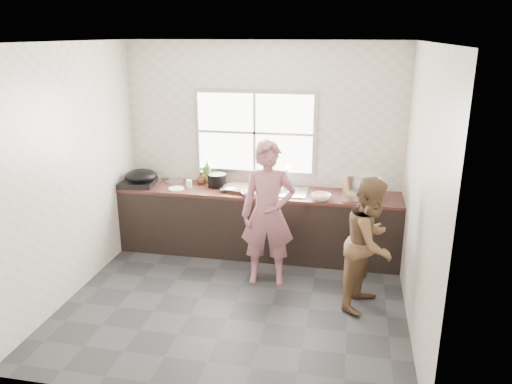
% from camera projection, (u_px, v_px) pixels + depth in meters
% --- Properties ---
extents(floor, '(3.60, 3.20, 0.01)m').
position_uv_depth(floor, '(235.00, 302.00, 5.41)').
color(floor, '#2B2B2E').
rests_on(floor, ground).
extents(ceiling, '(3.60, 3.20, 0.01)m').
position_uv_depth(ceiling, '(232.00, 41.00, 4.59)').
color(ceiling, silver).
rests_on(ceiling, wall_back).
extents(wall_back, '(3.60, 0.01, 2.70)m').
position_uv_depth(wall_back, '(263.00, 148.00, 6.50)').
color(wall_back, beige).
rests_on(wall_back, ground).
extents(wall_left, '(0.01, 3.20, 2.70)m').
position_uv_depth(wall_left, '(70.00, 173.00, 5.33)').
color(wall_left, beige).
rests_on(wall_left, ground).
extents(wall_right, '(0.01, 3.20, 2.70)m').
position_uv_depth(wall_right, '(421.00, 193.00, 4.67)').
color(wall_right, silver).
rests_on(wall_right, ground).
extents(wall_front, '(3.60, 0.01, 2.70)m').
position_uv_depth(wall_front, '(180.00, 247.00, 3.50)').
color(wall_front, silver).
rests_on(wall_front, ground).
extents(cabinet, '(3.60, 0.62, 0.82)m').
position_uv_depth(cabinet, '(258.00, 224.00, 6.49)').
color(cabinet, black).
rests_on(cabinet, floor).
extents(countertop, '(3.60, 0.64, 0.04)m').
position_uv_depth(countertop, '(258.00, 192.00, 6.36)').
color(countertop, '#3A1D18').
rests_on(countertop, cabinet).
extents(sink, '(0.55, 0.45, 0.02)m').
position_uv_depth(sink, '(285.00, 192.00, 6.29)').
color(sink, silver).
rests_on(sink, countertop).
extents(faucet, '(0.02, 0.02, 0.30)m').
position_uv_depth(faucet, '(288.00, 177.00, 6.43)').
color(faucet, silver).
rests_on(faucet, countertop).
extents(window_frame, '(1.60, 0.05, 1.10)m').
position_uv_depth(window_frame, '(255.00, 133.00, 6.44)').
color(window_frame, '#9EA0A5').
rests_on(window_frame, wall_back).
extents(window_glazing, '(1.50, 0.01, 1.00)m').
position_uv_depth(window_glazing, '(255.00, 133.00, 6.42)').
color(window_glazing, white).
rests_on(window_glazing, window_frame).
extents(woman, '(0.61, 0.44, 1.56)m').
position_uv_depth(woman, '(268.00, 218.00, 5.63)').
color(woman, '#A5636A').
rests_on(woman, floor).
extents(person_side, '(0.75, 0.84, 1.41)m').
position_uv_depth(person_side, '(370.00, 243.00, 5.15)').
color(person_side, brown).
rests_on(person_side, floor).
extents(cutting_board, '(0.53, 0.53, 0.04)m').
position_uv_depth(cutting_board, '(240.00, 188.00, 6.40)').
color(cutting_board, black).
rests_on(cutting_board, countertop).
extents(cleaver, '(0.23, 0.17, 0.01)m').
position_uv_depth(cleaver, '(228.00, 189.00, 6.29)').
color(cleaver, silver).
rests_on(cleaver, cutting_board).
extents(bowl_mince, '(0.24, 0.24, 0.05)m').
position_uv_depth(bowl_mince, '(249.00, 193.00, 6.16)').
color(bowl_mince, white).
rests_on(bowl_mince, countertop).
extents(bowl_crabs, '(0.21, 0.21, 0.06)m').
position_uv_depth(bowl_crabs, '(321.00, 197.00, 6.00)').
color(bowl_crabs, white).
rests_on(bowl_crabs, countertop).
extents(bowl_held, '(0.23, 0.23, 0.06)m').
position_uv_depth(bowl_held, '(278.00, 190.00, 6.29)').
color(bowl_held, white).
rests_on(bowl_held, countertop).
extents(black_pot, '(0.31, 0.31, 0.17)m').
position_uv_depth(black_pot, '(217.00, 180.00, 6.49)').
color(black_pot, black).
rests_on(black_pot, countertop).
extents(plate_food, '(0.21, 0.21, 0.02)m').
position_uv_depth(plate_food, '(176.00, 189.00, 6.41)').
color(plate_food, white).
rests_on(plate_food, countertop).
extents(bottle_green, '(0.15, 0.15, 0.32)m').
position_uv_depth(bottle_green, '(207.00, 171.00, 6.66)').
color(bottle_green, '#417827').
rests_on(bottle_green, countertop).
extents(bottle_brown_tall, '(0.10, 0.10, 0.17)m').
position_uv_depth(bottle_brown_tall, '(202.00, 178.00, 6.59)').
color(bottle_brown_tall, '#4C2C13').
rests_on(bottle_brown_tall, countertop).
extents(bottle_brown_short, '(0.14, 0.14, 0.17)m').
position_uv_depth(bottle_brown_short, '(202.00, 178.00, 6.59)').
color(bottle_brown_short, '#462511').
rests_on(bottle_brown_short, countertop).
extents(glass_jar, '(0.09, 0.09, 0.10)m').
position_uv_depth(glass_jar, '(189.00, 184.00, 6.47)').
color(glass_jar, white).
rests_on(glass_jar, countertop).
extents(burner, '(0.51, 0.51, 0.07)m').
position_uv_depth(burner, '(137.00, 182.00, 6.59)').
color(burner, black).
rests_on(burner, countertop).
extents(wok, '(0.55, 0.55, 0.16)m').
position_uv_depth(wok, '(141.00, 176.00, 6.51)').
color(wok, black).
rests_on(wok, burner).
extents(dish_rack, '(0.48, 0.36, 0.33)m').
position_uv_depth(dish_rack, '(359.00, 186.00, 5.98)').
color(dish_rack, white).
rests_on(dish_rack, countertop).
extents(pot_lid_left, '(0.29, 0.29, 0.01)m').
position_uv_depth(pot_lid_left, '(153.00, 181.00, 6.76)').
color(pot_lid_left, '#AAABB0').
rests_on(pot_lid_left, countertop).
extents(pot_lid_right, '(0.28, 0.28, 0.01)m').
position_uv_depth(pot_lid_right, '(175.00, 181.00, 6.73)').
color(pot_lid_right, silver).
rests_on(pot_lid_right, countertop).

